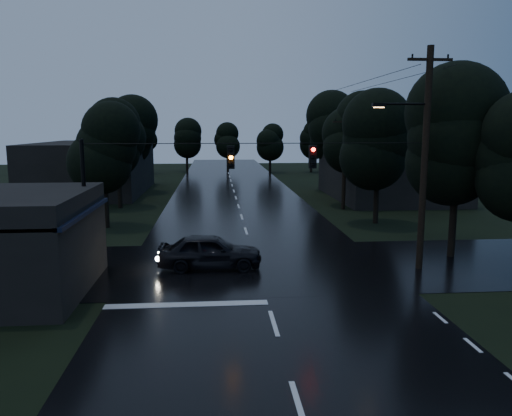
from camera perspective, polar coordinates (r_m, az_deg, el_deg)
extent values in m
plane|color=black|center=(12.68, 4.88, -21.63)|extent=(160.00, 160.00, 0.00)
cube|color=black|center=(41.28, -2.02, 0.17)|extent=(12.00, 120.00, 0.02)
cube|color=black|center=(23.71, 0.05, -6.67)|extent=(60.00, 9.00, 0.02)
cube|color=black|center=(21.58, -26.72, -0.55)|extent=(6.00, 7.00, 0.12)
cube|color=black|center=(20.64, -18.98, -0.46)|extent=(0.30, 7.00, 0.15)
cylinder|color=black|center=(18.24, -21.61, -7.33)|extent=(0.10, 0.10, 3.00)
cylinder|color=black|center=(23.86, -17.48, -3.28)|extent=(0.10, 0.10, 3.00)
cube|color=#F6DF62|center=(19.36, -20.09, -3.25)|extent=(0.06, 1.60, 0.50)
cube|color=#F6DF62|center=(21.92, -18.25, -1.74)|extent=(0.06, 1.20, 0.50)
cube|color=black|center=(47.65, 14.83, 3.75)|extent=(10.00, 14.00, 4.40)
cube|color=black|center=(52.30, -18.13, 4.40)|extent=(10.00, 16.00, 5.00)
cylinder|color=black|center=(23.71, 18.71, 5.13)|extent=(0.30, 0.30, 10.00)
cube|color=black|center=(23.84, 19.28, 15.73)|extent=(2.00, 0.12, 0.12)
cylinder|color=black|center=(23.27, 16.50, 11.33)|extent=(2.20, 0.10, 0.10)
cube|color=black|center=(22.90, 13.87, 11.36)|extent=(0.60, 0.25, 0.18)
cube|color=#FFB266|center=(22.90, 13.87, 11.11)|extent=(0.45, 0.18, 0.03)
cylinder|color=black|center=(40.13, 10.06, 5.17)|extent=(0.30, 0.30, 7.50)
cube|color=black|center=(40.04, 10.19, 9.67)|extent=(2.00, 0.12, 0.12)
cylinder|color=black|center=(22.71, -18.95, -0.13)|extent=(0.18, 0.18, 6.00)
cylinder|color=black|center=(21.82, 0.27, 7.41)|extent=(15.00, 0.03, 0.03)
cube|color=black|center=(21.77, -2.90, 5.81)|extent=(0.32, 0.25, 1.00)
sphere|color=orange|center=(21.62, -2.88, 5.79)|extent=(0.18, 0.18, 0.18)
cube|color=black|center=(22.18, 6.49, 5.83)|extent=(0.32, 0.25, 1.00)
sphere|color=#FF0C07|center=(22.03, 6.56, 5.80)|extent=(0.18, 0.18, 0.18)
cylinder|color=black|center=(27.02, 21.52, -2.29)|extent=(0.36, 0.36, 2.80)
sphere|color=black|center=(26.59, 21.96, 4.91)|extent=(4.48, 4.48, 4.48)
sphere|color=black|center=(26.54, 22.11, 7.49)|extent=(4.48, 4.48, 4.48)
sphere|color=black|center=(26.54, 22.27, 10.08)|extent=(4.48, 4.48, 4.48)
cylinder|color=black|center=(33.90, -16.75, -0.11)|extent=(0.36, 0.36, 2.45)
sphere|color=black|center=(33.57, -16.98, 4.91)|extent=(3.92, 3.92, 3.92)
sphere|color=black|center=(33.51, -17.07, 6.70)|extent=(3.92, 3.92, 3.92)
sphere|color=black|center=(33.49, -17.15, 8.49)|extent=(3.92, 3.92, 3.92)
cylinder|color=black|center=(41.77, -15.31, 1.78)|extent=(0.36, 0.36, 2.62)
sphere|color=black|center=(41.49, -15.50, 6.14)|extent=(4.20, 4.20, 4.20)
sphere|color=black|center=(41.46, -15.56, 7.70)|extent=(4.20, 4.20, 4.20)
sphere|color=black|center=(41.45, -15.63, 9.25)|extent=(4.20, 4.20, 4.20)
cylinder|color=black|center=(51.65, -13.96, 3.30)|extent=(0.36, 0.36, 2.80)
sphere|color=black|center=(51.43, -14.11, 7.07)|extent=(4.48, 4.48, 4.48)
sphere|color=black|center=(51.40, -14.16, 8.40)|extent=(4.48, 4.48, 4.48)
sphere|color=black|center=(51.40, -14.21, 9.74)|extent=(4.48, 4.48, 4.48)
cylinder|color=black|center=(34.87, 13.55, 0.43)|extent=(0.36, 0.36, 2.62)
sphere|color=black|center=(34.54, 13.75, 5.66)|extent=(4.20, 4.20, 4.20)
sphere|color=black|center=(34.50, 13.82, 7.52)|extent=(4.20, 4.20, 4.20)
sphere|color=black|center=(34.49, 13.89, 9.39)|extent=(4.20, 4.20, 4.20)
cylinder|color=black|center=(42.62, 10.98, 2.20)|extent=(0.36, 0.36, 2.80)
sphere|color=black|center=(42.35, 11.12, 6.77)|extent=(4.48, 4.48, 4.48)
sphere|color=black|center=(42.31, 11.18, 8.39)|extent=(4.48, 4.48, 4.48)
sphere|color=black|center=(42.32, 11.23, 10.01)|extent=(4.48, 4.48, 4.48)
cylinder|color=black|center=(52.38, 8.68, 3.64)|extent=(0.36, 0.36, 2.97)
sphere|color=black|center=(52.16, 8.78, 7.59)|extent=(4.76, 4.76, 4.76)
sphere|color=black|center=(52.14, 8.82, 8.99)|extent=(4.76, 4.76, 4.76)
sphere|color=black|center=(52.16, 8.85, 10.39)|extent=(4.76, 4.76, 4.76)
imported|color=black|center=(23.26, -5.27, -4.95)|extent=(4.81, 2.03, 1.62)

